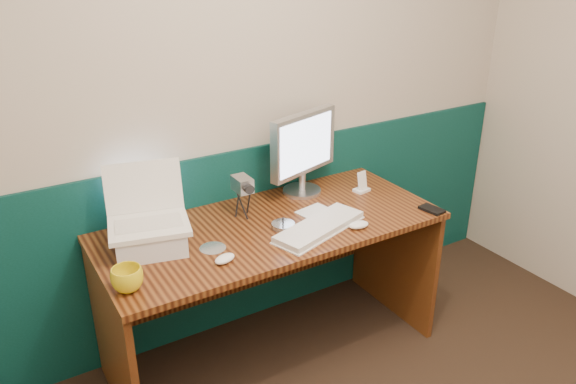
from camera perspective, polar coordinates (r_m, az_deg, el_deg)
back_wall at (r=2.77m, az=-4.59°, el=9.35°), size 3.50×0.04×2.50m
wainscot at (r=3.03m, az=-4.03°, el=-4.53°), size 3.48×0.02×1.00m
desk at (r=2.81m, az=-1.61°, el=-10.08°), size 1.60×0.70×0.75m
laptop_riser at (r=2.45m, az=-13.80°, el=-4.64°), size 0.34×0.30×0.10m
laptop at (r=2.37m, az=-14.24°, el=-0.66°), size 0.38×0.32×0.28m
monitor at (r=2.86m, az=1.46°, el=4.02°), size 0.46×0.25×0.44m
keyboard at (r=2.55m, az=3.20°, el=-3.64°), size 0.50×0.29×0.03m
mouse_right at (r=2.59m, az=7.19°, el=-3.33°), size 0.10×0.07×0.03m
mouse_left at (r=2.32m, az=-6.45°, el=-6.74°), size 0.11×0.08×0.03m
mug at (r=2.20m, az=-16.01°, el=-8.51°), size 0.13×0.13×0.09m
camcorder at (r=2.65m, az=-4.63°, el=-0.40°), size 0.10×0.14×0.21m
cd_spindle at (r=2.57m, az=-0.51°, el=-3.42°), size 0.11×0.11×0.02m
cd_loose_a at (r=2.43m, az=-7.65°, el=-5.66°), size 0.11×0.11×0.00m
pen at (r=2.76m, az=4.64°, el=-1.66°), size 0.14×0.03×0.01m
papers at (r=2.73m, az=2.62°, el=-1.95°), size 0.18×0.14×0.00m
dock at (r=2.97m, az=7.49°, el=0.21°), size 0.09×0.07×0.01m
music_player at (r=2.95m, az=7.54°, el=1.18°), size 0.06×0.04×0.09m
pda at (r=2.82m, az=14.40°, el=-1.72°), size 0.08×0.13×0.01m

